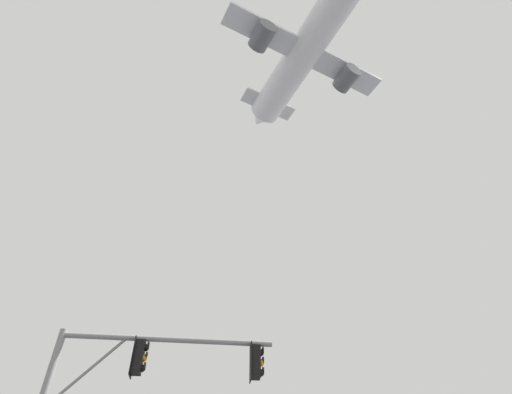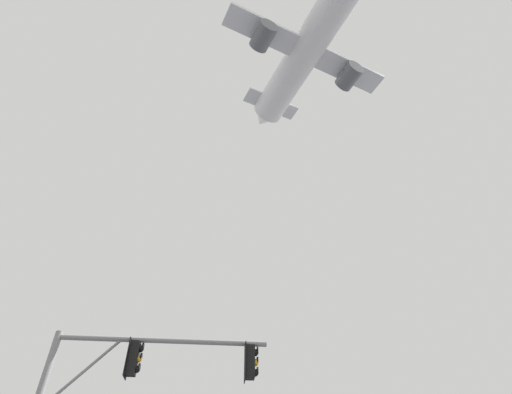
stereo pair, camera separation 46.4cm
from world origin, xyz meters
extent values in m
cylinder|color=gray|center=(-3.37, 7.43, 5.91)|extent=(5.90, 0.69, 0.15)
cylinder|color=gray|center=(-5.44, 7.24, 4.93)|extent=(1.83, 0.25, 2.03)
cube|color=black|center=(-0.90, 7.66, 5.39)|extent=(0.29, 0.34, 0.90)
cylinder|color=black|center=(-0.90, 7.66, 5.90)|extent=(0.05, 0.05, 0.12)
cube|color=black|center=(-1.04, 7.64, 5.39)|extent=(0.07, 0.46, 1.04)
sphere|color=black|center=(-0.75, 7.67, 5.66)|extent=(0.20, 0.20, 0.20)
cylinder|color=black|center=(-0.69, 7.68, 5.72)|extent=(0.06, 0.21, 0.21)
sphere|color=orange|center=(-0.75, 7.67, 5.38)|extent=(0.20, 0.20, 0.20)
cylinder|color=black|center=(-0.69, 7.68, 5.44)|extent=(0.06, 0.21, 0.21)
sphere|color=black|center=(-0.75, 7.67, 5.10)|extent=(0.20, 0.20, 0.20)
cylinder|color=black|center=(-0.69, 7.68, 5.16)|extent=(0.06, 0.21, 0.21)
cube|color=black|center=(-4.14, 7.36, 5.39)|extent=(0.29, 0.34, 0.90)
cylinder|color=black|center=(-4.14, 7.36, 5.90)|extent=(0.05, 0.05, 0.12)
cube|color=black|center=(-4.28, 7.34, 5.39)|extent=(0.07, 0.46, 1.04)
sphere|color=black|center=(-3.99, 7.37, 5.66)|extent=(0.20, 0.20, 0.20)
cylinder|color=black|center=(-3.93, 7.38, 5.72)|extent=(0.06, 0.21, 0.21)
sphere|color=orange|center=(-3.99, 7.37, 5.38)|extent=(0.20, 0.20, 0.20)
cylinder|color=black|center=(-3.93, 7.38, 5.44)|extent=(0.06, 0.21, 0.21)
sphere|color=black|center=(-3.99, 7.37, 5.10)|extent=(0.20, 0.20, 0.20)
cylinder|color=black|center=(-3.93, 7.38, 5.16)|extent=(0.06, 0.21, 0.21)
cylinder|color=white|center=(5.52, 20.35, 45.88)|extent=(13.00, 21.19, 3.86)
cone|color=white|center=(0.28, 31.07, 45.88)|extent=(4.01, 3.61, 3.28)
cube|color=silver|center=(5.26, 20.89, 45.30)|extent=(19.58, 11.38, 0.43)
cylinder|color=#595B60|center=(10.41, 23.41, 44.14)|extent=(3.22, 3.55, 2.17)
cylinder|color=#595B60|center=(0.10, 18.37, 44.14)|extent=(3.22, 3.55, 2.17)
cube|color=#0C5933|center=(1.39, 28.80, 48.05)|extent=(1.74, 3.16, 4.58)
cube|color=silver|center=(1.29, 29.01, 46.24)|extent=(7.45, 5.13, 0.24)
camera|label=1|loc=(-1.19, -4.15, 1.40)|focal=28.70mm
camera|label=2|loc=(-0.73, -4.16, 1.40)|focal=28.70mm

